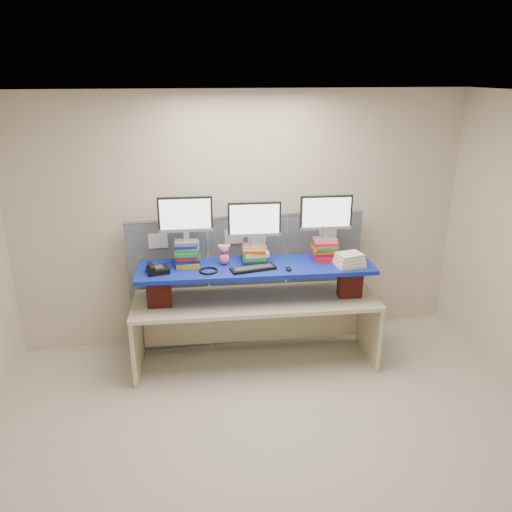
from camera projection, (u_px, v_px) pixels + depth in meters
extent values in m
cube|color=beige|center=(286.00, 295.00, 3.71)|extent=(5.00, 4.00, 2.80)
cube|color=beige|center=(282.00, 446.00, 4.19)|extent=(5.00, 4.00, 0.01)
cube|color=white|center=(290.00, 98.00, 3.22)|extent=(5.00, 4.00, 0.01)
cube|color=#50575F|center=(169.00, 287.00, 5.43)|extent=(0.85, 0.05, 1.50)
cube|color=#50575F|center=(248.00, 282.00, 5.58)|extent=(0.85, 0.05, 1.50)
cube|color=#50575F|center=(322.00, 276.00, 5.72)|extent=(0.85, 0.05, 1.50)
cube|color=silver|center=(247.00, 216.00, 5.31)|extent=(2.60, 0.06, 0.03)
cube|color=white|center=(158.00, 241.00, 5.20)|extent=(0.20, 0.00, 0.16)
cube|color=white|center=(234.00, 237.00, 5.33)|extent=(0.20, 0.00, 0.16)
cube|color=white|center=(257.00, 235.00, 5.37)|extent=(0.20, 0.00, 0.16)
cube|color=white|center=(328.00, 231.00, 5.51)|extent=(0.20, 0.00, 0.16)
cube|color=beige|center=(256.00, 301.00, 5.13)|extent=(2.56, 0.89, 0.04)
cube|color=beige|center=(137.00, 340.00, 5.13)|extent=(0.08, 0.68, 0.72)
cube|color=beige|center=(369.00, 327.00, 5.40)|extent=(0.08, 0.68, 0.72)
cube|color=maroon|center=(159.00, 291.00, 4.92)|extent=(0.25, 0.14, 0.33)
cube|color=maroon|center=(350.00, 282.00, 5.13)|extent=(0.25, 0.14, 0.33)
cube|color=#0B1B95|center=(256.00, 267.00, 5.01)|extent=(2.40, 0.74, 0.04)
cube|color=#B49018|center=(188.00, 262.00, 5.02)|extent=(0.26, 0.31, 0.05)
cube|color=navy|center=(187.00, 258.00, 5.01)|extent=(0.26, 0.29, 0.04)
cube|color=red|center=(187.00, 254.00, 4.99)|extent=(0.24, 0.29, 0.04)
cube|color=#1F7436|center=(187.00, 251.00, 4.97)|extent=(0.24, 0.31, 0.04)
cube|color=#1F7436|center=(188.00, 247.00, 4.97)|extent=(0.26, 0.31, 0.04)
cube|color=navy|center=(186.00, 243.00, 4.97)|extent=(0.24, 0.30, 0.03)
cube|color=navy|center=(254.00, 259.00, 5.10)|extent=(0.25, 0.30, 0.05)
cube|color=#1F7436|center=(254.00, 255.00, 5.09)|extent=(0.27, 0.32, 0.04)
cube|color=#B8B6B0|center=(255.00, 251.00, 5.08)|extent=(0.24, 0.28, 0.04)
cube|color=#B44910|center=(253.00, 248.00, 5.06)|extent=(0.26, 0.31, 0.03)
cube|color=red|center=(324.00, 256.00, 5.18)|extent=(0.24, 0.31, 0.05)
cube|color=red|center=(324.00, 252.00, 5.17)|extent=(0.26, 0.29, 0.04)
cube|color=#B44910|center=(323.00, 248.00, 5.15)|extent=(0.26, 0.31, 0.05)
cube|color=#1F7436|center=(324.00, 245.00, 5.13)|extent=(0.23, 0.29, 0.03)
cube|color=red|center=(324.00, 241.00, 5.12)|extent=(0.25, 0.28, 0.04)
cube|color=#A8A9AE|center=(187.00, 241.00, 4.95)|extent=(0.24, 0.16, 0.02)
cube|color=#A8A9AE|center=(186.00, 236.00, 4.93)|extent=(0.06, 0.05, 0.10)
cube|color=black|center=(185.00, 214.00, 4.86)|extent=(0.53, 0.07, 0.35)
cube|color=white|center=(185.00, 215.00, 4.84)|extent=(0.49, 0.03, 0.31)
cube|color=#A8A9AE|center=(254.00, 246.00, 5.05)|extent=(0.24, 0.16, 0.02)
cube|color=#A8A9AE|center=(254.00, 241.00, 5.03)|extent=(0.06, 0.05, 0.10)
cube|color=black|center=(254.00, 219.00, 4.96)|extent=(0.53, 0.07, 0.35)
cube|color=white|center=(255.00, 220.00, 4.94)|extent=(0.49, 0.03, 0.31)
cube|color=#A8A9AE|center=(325.00, 239.00, 5.11)|extent=(0.24, 0.16, 0.02)
cube|color=#A8A9AE|center=(325.00, 234.00, 5.09)|extent=(0.06, 0.05, 0.10)
cube|color=black|center=(326.00, 212.00, 5.02)|extent=(0.53, 0.07, 0.35)
cube|color=white|center=(327.00, 213.00, 5.00)|extent=(0.49, 0.03, 0.31)
cube|color=black|center=(253.00, 269.00, 4.88)|extent=(0.46, 0.22, 0.02)
cube|color=#2C2C2E|center=(253.00, 267.00, 4.88)|extent=(0.39, 0.16, 0.00)
ellipsoid|color=black|center=(289.00, 269.00, 4.87)|extent=(0.06, 0.10, 0.03)
cube|color=black|center=(158.00, 270.00, 4.81)|extent=(0.23, 0.22, 0.05)
cube|color=#2C2C2E|center=(158.00, 267.00, 4.80)|extent=(0.12, 0.12, 0.01)
cube|color=black|center=(151.00, 267.00, 4.78)|extent=(0.08, 0.19, 0.04)
torus|color=black|center=(208.00, 271.00, 4.84)|extent=(0.25, 0.25, 0.02)
ellipsoid|color=#E9589E|center=(224.00, 259.00, 5.01)|extent=(0.10, 0.09, 0.12)
sphere|color=#E9589E|center=(224.00, 249.00, 4.97)|extent=(0.09, 0.09, 0.09)
sphere|color=yellow|center=(220.00, 246.00, 4.95)|extent=(0.04, 0.04, 0.04)
sphere|color=yellow|center=(228.00, 246.00, 4.97)|extent=(0.04, 0.04, 0.04)
cube|color=beige|center=(349.00, 264.00, 4.98)|extent=(0.30, 0.25, 0.03)
cube|color=beige|center=(349.00, 261.00, 4.97)|extent=(0.29, 0.24, 0.03)
cube|color=beige|center=(350.00, 258.00, 4.96)|extent=(0.27, 0.23, 0.03)
cube|color=beige|center=(350.00, 255.00, 4.95)|extent=(0.26, 0.21, 0.03)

